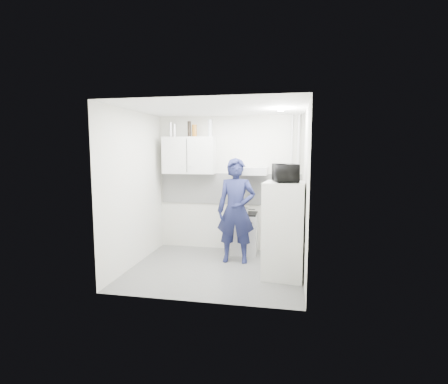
# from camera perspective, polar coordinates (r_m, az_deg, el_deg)

# --- Properties ---
(floor) EXTENTS (2.80, 2.80, 0.00)m
(floor) POSITION_cam_1_polar(r_m,az_deg,el_deg) (5.88, -1.34, -12.52)
(floor) COLOR #5F5F5E
(floor) RESTS_ON ground
(ceiling) EXTENTS (2.80, 2.80, 0.00)m
(ceiling) POSITION_cam_1_polar(r_m,az_deg,el_deg) (5.58, -1.42, 13.54)
(ceiling) COLOR white
(ceiling) RESTS_ON wall_back
(wall_back) EXTENTS (2.80, 0.00, 2.80)m
(wall_back) POSITION_cam_1_polar(r_m,az_deg,el_deg) (6.80, 0.88, 1.38)
(wall_back) COLOR silver
(wall_back) RESTS_ON floor
(wall_left) EXTENTS (0.00, 2.60, 2.60)m
(wall_left) POSITION_cam_1_polar(r_m,az_deg,el_deg) (6.04, -14.47, 0.46)
(wall_left) COLOR silver
(wall_left) RESTS_ON floor
(wall_right) EXTENTS (0.00, 2.60, 2.60)m
(wall_right) POSITION_cam_1_polar(r_m,az_deg,el_deg) (5.46, 13.13, -0.17)
(wall_right) COLOR silver
(wall_right) RESTS_ON floor
(person) EXTENTS (0.68, 0.46, 1.82)m
(person) POSITION_cam_1_polar(r_m,az_deg,el_deg) (6.06, 1.99, -3.05)
(person) COLOR #181C40
(person) RESTS_ON floor
(stove) EXTENTS (0.47, 0.47, 0.75)m
(stove) POSITION_cam_1_polar(r_m,az_deg,el_deg) (6.66, 3.40, -6.83)
(stove) COLOR #BABABA
(stove) RESTS_ON floor
(fridge) EXTENTS (0.67, 0.67, 1.48)m
(fridge) POSITION_cam_1_polar(r_m,az_deg,el_deg) (5.44, 9.83, -6.14)
(fridge) COLOR silver
(fridge) RESTS_ON floor
(stove_top) EXTENTS (0.45, 0.45, 0.03)m
(stove_top) POSITION_cam_1_polar(r_m,az_deg,el_deg) (6.58, 3.42, -3.54)
(stove_top) COLOR black
(stove_top) RESTS_ON stove
(saucepan) EXTENTS (0.19, 0.19, 0.10)m
(saucepan) POSITION_cam_1_polar(r_m,az_deg,el_deg) (6.49, 3.15, -3.08)
(saucepan) COLOR silver
(saucepan) RESTS_ON stove_top
(microwave) EXTENTS (0.55, 0.44, 0.27)m
(microwave) POSITION_cam_1_polar(r_m,az_deg,el_deg) (5.31, 10.03, 3.08)
(microwave) COLOR black
(microwave) RESTS_ON fridge
(bottle_a) EXTENTS (0.06, 0.06, 0.27)m
(bottle_a) POSITION_cam_1_polar(r_m,az_deg,el_deg) (6.90, -8.72, 10.00)
(bottle_a) COLOR silver
(bottle_a) RESTS_ON upper_cabinet
(bottle_b) EXTENTS (0.06, 0.06, 0.25)m
(bottle_b) POSITION_cam_1_polar(r_m,az_deg,el_deg) (6.87, -8.09, 9.90)
(bottle_b) COLOR silver
(bottle_b) RESTS_ON upper_cabinet
(bottle_d) EXTENTS (0.07, 0.07, 0.29)m
(bottle_d) POSITION_cam_1_polar(r_m,az_deg,el_deg) (6.78, -5.68, 10.19)
(bottle_d) COLOR black
(bottle_d) RESTS_ON upper_cabinet
(canister_a) EXTENTS (0.09, 0.09, 0.23)m
(canister_a) POSITION_cam_1_polar(r_m,az_deg,el_deg) (6.75, -4.85, 9.93)
(canister_a) COLOR brown
(canister_a) RESTS_ON upper_cabinet
(bottle_e) EXTENTS (0.08, 0.08, 0.32)m
(bottle_e) POSITION_cam_1_polar(r_m,az_deg,el_deg) (6.68, -2.29, 10.38)
(bottle_e) COLOR #B2B7BC
(bottle_e) RESTS_ON upper_cabinet
(upper_cabinet) EXTENTS (1.00, 0.35, 0.70)m
(upper_cabinet) POSITION_cam_1_polar(r_m,az_deg,el_deg) (6.77, -5.66, 5.98)
(upper_cabinet) COLOR silver
(upper_cabinet) RESTS_ON wall_back
(range_hood) EXTENTS (0.60, 0.50, 0.14)m
(range_hood) POSITION_cam_1_polar(r_m,az_deg,el_deg) (6.47, 4.43, 3.47)
(range_hood) COLOR #BABABA
(range_hood) RESTS_ON wall_back
(backsplash) EXTENTS (2.74, 0.03, 0.60)m
(backsplash) POSITION_cam_1_polar(r_m,az_deg,el_deg) (6.80, 0.86, 0.53)
(backsplash) COLOR white
(backsplash) RESTS_ON wall_back
(pipe_a) EXTENTS (0.05, 0.05, 2.60)m
(pipe_a) POSITION_cam_1_polar(r_m,az_deg,el_deg) (6.62, 11.91, 1.08)
(pipe_a) COLOR #BABABA
(pipe_a) RESTS_ON floor
(pipe_b) EXTENTS (0.04, 0.04, 2.60)m
(pipe_b) POSITION_cam_1_polar(r_m,az_deg,el_deg) (6.62, 10.87, 1.10)
(pipe_b) COLOR #BABABA
(pipe_b) RESTS_ON floor
(ceiling_spot_fixture) EXTENTS (0.10, 0.10, 0.02)m
(ceiling_spot_fixture) POSITION_cam_1_polar(r_m,az_deg,el_deg) (5.65, 9.26, 13.07)
(ceiling_spot_fixture) COLOR white
(ceiling_spot_fixture) RESTS_ON ceiling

